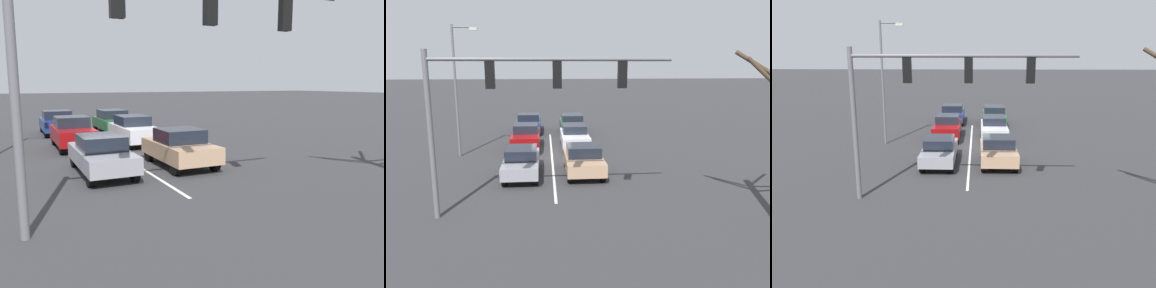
% 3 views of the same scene
% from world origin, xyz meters
% --- Properties ---
extents(ground_plane, '(240.00, 240.00, 0.00)m').
position_xyz_m(ground_plane, '(0.00, 0.00, 0.00)').
color(ground_plane, '#333335').
extents(lane_stripe_left_divider, '(0.12, 15.40, 0.01)m').
position_xyz_m(lane_stripe_left_divider, '(0.00, 1.70, 0.01)').
color(lane_stripe_left_divider, silver).
rests_on(lane_stripe_left_divider, ground_plane).
extents(car_tan_leftlane_front, '(1.89, 4.02, 1.52)m').
position_xyz_m(car_tan_leftlane_front, '(-1.55, 5.23, 0.78)').
color(car_tan_leftlane_front, tan).
rests_on(car_tan_leftlane_front, ground_plane).
extents(car_gray_midlane_front, '(1.74, 4.49, 1.46)m').
position_xyz_m(car_gray_midlane_front, '(1.61, 5.22, 0.76)').
color(car_gray_midlane_front, gray).
rests_on(car_gray_midlane_front, ground_plane).
extents(car_maroon_midlane_second, '(1.81, 4.39, 1.64)m').
position_xyz_m(car_maroon_midlane_second, '(1.68, -1.04, 0.84)').
color(car_maroon_midlane_second, maroon).
rests_on(car_maroon_midlane_second, ground_plane).
extents(car_silver_leftlane_second, '(1.78, 4.46, 1.56)m').
position_xyz_m(car_silver_leftlane_second, '(-1.58, -1.01, 0.79)').
color(car_silver_leftlane_second, silver).
rests_on(car_silver_leftlane_second, ground_plane).
extents(car_navy_midlane_third, '(1.94, 4.41, 1.57)m').
position_xyz_m(car_navy_midlane_third, '(1.73, -7.19, 0.79)').
color(car_navy_midlane_third, navy).
rests_on(car_navy_midlane_third, ground_plane).
extents(car_darkgreen_leftlane_third, '(1.90, 4.61, 1.53)m').
position_xyz_m(car_darkgreen_leftlane_third, '(-1.84, -6.66, 0.78)').
color(car_darkgreen_leftlane_third, '#1E5928').
rests_on(car_darkgreen_leftlane_third, ground_plane).
extents(traffic_signal_gantry, '(8.73, 0.37, 6.11)m').
position_xyz_m(traffic_signal_gantry, '(1.59, 10.39, 4.59)').
color(traffic_signal_gantry, slate).
rests_on(traffic_signal_gantry, ground_plane).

